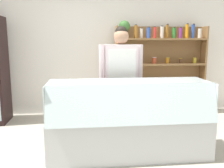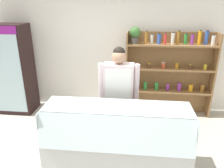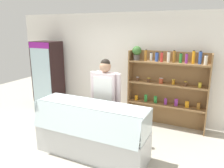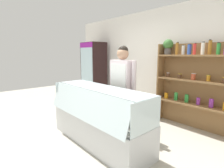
{
  "view_description": "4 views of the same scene",
  "coord_description": "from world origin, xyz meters",
  "px_view_note": "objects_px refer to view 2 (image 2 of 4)",
  "views": [
    {
      "loc": [
        -0.43,
        -3.17,
        1.53
      ],
      "look_at": [
        -0.02,
        0.65,
        0.85
      ],
      "focal_mm": 40.0,
      "sensor_mm": 36.0,
      "label": 1
    },
    {
      "loc": [
        0.35,
        -2.75,
        2.4
      ],
      "look_at": [
        0.01,
        0.53,
        1.13
      ],
      "focal_mm": 35.0,
      "sensor_mm": 36.0,
      "label": 2
    },
    {
      "loc": [
        2.05,
        -3.2,
        2.33
      ],
      "look_at": [
        0.22,
        0.64,
        1.22
      ],
      "focal_mm": 35.0,
      "sensor_mm": 36.0,
      "label": 3
    },
    {
      "loc": [
        2.5,
        -1.83,
        1.58
      ],
      "look_at": [
        -0.19,
        0.56,
        0.96
      ],
      "focal_mm": 28.0,
      "sensor_mm": 36.0,
      "label": 4
    }
  ],
  "objects_px": {
    "shelving_unit": "(167,68)",
    "deli_display_case": "(116,149)",
    "shop_clerk": "(119,89)",
    "drinks_fridge": "(14,70)"
  },
  "relations": [
    {
      "from": "drinks_fridge",
      "to": "shelving_unit",
      "type": "height_order",
      "value": "drinks_fridge"
    },
    {
      "from": "shop_clerk",
      "to": "deli_display_case",
      "type": "bearing_deg",
      "value": -88.27
    },
    {
      "from": "drinks_fridge",
      "to": "deli_display_case",
      "type": "bearing_deg",
      "value": -34.13
    },
    {
      "from": "drinks_fridge",
      "to": "shop_clerk",
      "type": "height_order",
      "value": "drinks_fridge"
    },
    {
      "from": "shelving_unit",
      "to": "shop_clerk",
      "type": "bearing_deg",
      "value": -126.86
    },
    {
      "from": "deli_display_case",
      "to": "shop_clerk",
      "type": "xyz_separation_m",
      "value": [
        -0.02,
        0.61,
        0.73
      ]
    },
    {
      "from": "drinks_fridge",
      "to": "shelving_unit",
      "type": "relative_size",
      "value": 1.03
    },
    {
      "from": "shelving_unit",
      "to": "deli_display_case",
      "type": "distance_m",
      "value": 2.21
    },
    {
      "from": "shelving_unit",
      "to": "shop_clerk",
      "type": "relative_size",
      "value": 1.1
    },
    {
      "from": "shop_clerk",
      "to": "shelving_unit",
      "type": "bearing_deg",
      "value": 53.14
    }
  ]
}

